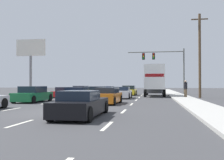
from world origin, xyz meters
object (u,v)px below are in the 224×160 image
(utility_pole_mid, at_px, (200,55))
(roadside_billboard, at_px, (31,55))
(car_red, at_px, (66,93))
(car_blue, at_px, (108,91))
(car_green, at_px, (33,95))
(pedestrian_near_corner, at_px, (186,89))
(traffic_signal_mast, at_px, (160,60))
(box_truck, at_px, (155,79))
(car_maroon, at_px, (81,91))
(car_orange, at_px, (107,96))
(car_yellow, at_px, (129,91))
(car_white, at_px, (122,93))
(car_black, at_px, (81,105))
(car_navy, at_px, (78,95))
(car_tan, at_px, (98,92))

(utility_pole_mid, bearing_deg, roadside_billboard, 167.65)
(car_red, xyz_separation_m, car_blue, (3.50, 7.75, 0.02))
(car_green, bearing_deg, pedestrian_near_corner, 31.21)
(utility_pole_mid, bearing_deg, car_blue, 150.70)
(traffic_signal_mast, bearing_deg, box_truck, -97.67)
(car_maroon, distance_m, car_green, 14.03)
(traffic_signal_mast, bearing_deg, car_green, -121.59)
(car_orange, height_order, utility_pole_mid, utility_pole_mid)
(car_blue, bearing_deg, roadside_billboard, -172.12)
(car_blue, height_order, car_yellow, car_yellow)
(car_white, relative_size, utility_pole_mid, 0.43)
(car_orange, distance_m, roadside_billboard, 21.19)
(car_blue, relative_size, roadside_billboard, 0.55)
(car_black, xyz_separation_m, pedestrian_near_corner, (6.73, 17.04, 0.49))
(pedestrian_near_corner, bearing_deg, car_green, -148.79)
(car_red, bearing_deg, car_maroon, 89.99)
(car_blue, bearing_deg, car_maroon, -156.22)
(car_blue, xyz_separation_m, utility_pole_mid, (11.63, -6.53, 4.26))
(box_truck, bearing_deg, car_white, -124.23)
(car_white, height_order, utility_pole_mid, utility_pole_mid)
(pedestrian_near_corner, bearing_deg, box_truck, 131.46)
(car_navy, height_order, pedestrian_near_corner, pedestrian_near_corner)
(car_maroon, distance_m, car_white, 9.85)
(pedestrian_near_corner, bearing_deg, car_orange, -127.51)
(traffic_signal_mast, bearing_deg, utility_pole_mid, -65.75)
(car_green, bearing_deg, traffic_signal_mast, 58.41)
(utility_pole_mid, bearing_deg, car_navy, -145.95)
(pedestrian_near_corner, bearing_deg, car_tan, 174.26)
(roadside_billboard, xyz_separation_m, pedestrian_near_corner, (21.12, -5.79, -4.80))
(car_navy, xyz_separation_m, roadside_billboard, (-11.13, 12.85, 5.26))
(car_blue, relative_size, car_tan, 1.10)
(car_navy, relative_size, utility_pole_mid, 0.49)
(car_red, bearing_deg, roadside_billboard, 140.90)
(car_tan, distance_m, traffic_signal_mast, 12.52)
(box_truck, distance_m, traffic_signal_mast, 6.92)
(car_green, xyz_separation_m, car_navy, (3.61, 1.18, -0.03))
(car_navy, relative_size, roadside_billboard, 0.57)
(car_maroon, bearing_deg, roadside_billboard, -179.99)
(car_green, bearing_deg, car_blue, 76.91)
(car_red, height_order, car_yellow, car_yellow)
(car_yellow, relative_size, car_white, 1.02)
(car_yellow, xyz_separation_m, traffic_signal_mast, (4.37, 3.39, 4.55))
(car_orange, bearing_deg, box_truck, 73.89)
(car_orange, relative_size, roadside_billboard, 0.50)
(car_tan, height_order, car_navy, car_navy)
(car_blue, xyz_separation_m, traffic_signal_mast, (7.53, 2.57, 4.58))
(car_orange, bearing_deg, car_white, 88.67)
(car_maroon, height_order, car_green, car_green)
(car_red, height_order, car_green, car_green)
(car_green, xyz_separation_m, car_orange, (6.62, -0.86, -0.03))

